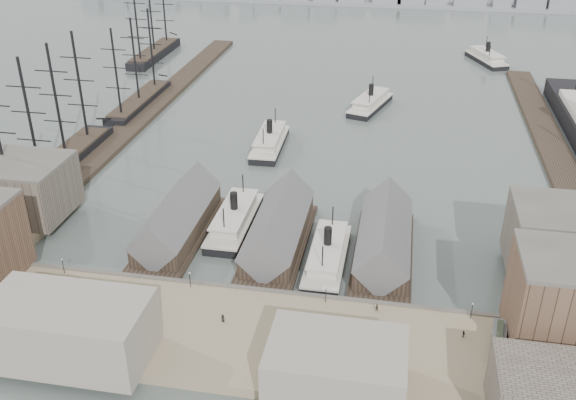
% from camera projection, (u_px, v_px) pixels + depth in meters
% --- Properties ---
extents(ground, '(900.00, 900.00, 0.00)m').
position_uv_depth(ground, '(264.00, 284.00, 145.82)').
color(ground, '#4C5854').
rests_on(ground, ground).
extents(quay, '(180.00, 30.00, 2.00)m').
position_uv_depth(quay, '(242.00, 337.00, 127.95)').
color(quay, gray).
rests_on(quay, ground).
extents(seawall, '(180.00, 1.20, 2.30)m').
position_uv_depth(seawall, '(259.00, 293.00, 140.76)').
color(seawall, '#59544C').
rests_on(seawall, ground).
extents(west_wharf, '(10.00, 220.00, 1.60)m').
position_uv_depth(west_wharf, '(146.00, 112.00, 243.38)').
color(west_wharf, '#2D231C').
rests_on(west_wharf, ground).
extents(east_wharf, '(10.00, 180.00, 1.60)m').
position_uv_depth(east_wharf, '(554.00, 151.00, 211.15)').
color(east_wharf, '#2D231C').
rests_on(east_wharf, ground).
extents(ferry_shed_west, '(14.00, 42.00, 12.60)m').
position_uv_depth(ferry_shed_west, '(178.00, 220.00, 162.52)').
color(ferry_shed_west, '#2D231C').
rests_on(ferry_shed_west, ground).
extents(ferry_shed_center, '(14.00, 42.00, 12.60)m').
position_uv_depth(ferry_shed_center, '(278.00, 229.00, 158.33)').
color(ferry_shed_center, '#2D231C').
rests_on(ferry_shed_center, ground).
extents(ferry_shed_east, '(14.00, 42.00, 12.60)m').
position_uv_depth(ferry_shed_east, '(384.00, 239.00, 154.14)').
color(ferry_shed_east, '#2D231C').
rests_on(ferry_shed_east, ground).
extents(warehouse_west_back, '(26.00, 20.00, 14.00)m').
position_uv_depth(warehouse_west_back, '(18.00, 188.00, 168.56)').
color(warehouse_west_back, '#60564C').
rests_on(warehouse_west_back, west_land).
extents(warehouse_east_back, '(28.00, 20.00, 15.00)m').
position_uv_depth(warehouse_east_back, '(574.00, 243.00, 143.47)').
color(warehouse_east_back, '#60564C').
rests_on(warehouse_east_back, east_land).
extents(street_bldg_center, '(24.00, 16.00, 10.00)m').
position_uv_depth(street_bldg_center, '(336.00, 368.00, 111.50)').
color(street_bldg_center, gray).
rests_on(street_bldg_center, quay).
extents(street_bldg_west, '(30.00, 16.00, 12.00)m').
position_uv_depth(street_bldg_west, '(69.00, 330.00, 119.09)').
color(street_bldg_west, gray).
rests_on(street_bldg_west, quay).
extents(street_bldg_east, '(18.00, 14.00, 11.00)m').
position_uv_depth(street_bldg_east, '(548.00, 397.00, 104.75)').
color(street_bldg_east, '#60564C').
rests_on(street_bldg_east, quay).
extents(lamp_post_far_w, '(0.44, 0.44, 3.92)m').
position_uv_depth(lamp_post_far_w, '(63.00, 263.00, 144.78)').
color(lamp_post_far_w, black).
rests_on(lamp_post_far_w, quay).
extents(lamp_post_near_w, '(0.44, 0.44, 3.92)m').
position_uv_depth(lamp_post_near_w, '(190.00, 277.00, 139.95)').
color(lamp_post_near_w, black).
rests_on(lamp_post_near_w, quay).
extents(lamp_post_near_e, '(0.44, 0.44, 3.92)m').
position_uv_depth(lamp_post_near_e, '(326.00, 292.00, 135.11)').
color(lamp_post_near_e, black).
rests_on(lamp_post_near_e, quay).
extents(lamp_post_far_e, '(0.44, 0.44, 3.92)m').
position_uv_depth(lamp_post_far_e, '(472.00, 308.00, 130.28)').
color(lamp_post_far_e, black).
rests_on(lamp_post_far_e, quay).
extents(ferry_docked_west, '(9.02, 30.08, 10.74)m').
position_uv_depth(ferry_docked_west, '(235.00, 219.00, 167.28)').
color(ferry_docked_west, black).
rests_on(ferry_docked_west, ground).
extents(ferry_docked_east, '(8.69, 28.96, 10.34)m').
position_uv_depth(ferry_docked_east, '(327.00, 254.00, 152.23)').
color(ferry_docked_east, black).
rests_on(ferry_docked_east, ground).
extents(ferry_open_near, '(9.72, 29.90, 10.60)m').
position_uv_depth(ferry_open_near, '(270.00, 141.00, 214.03)').
color(ferry_open_near, black).
rests_on(ferry_open_near, ground).
extents(ferry_open_mid, '(16.66, 30.44, 10.41)m').
position_uv_depth(ferry_open_mid, '(370.00, 102.00, 248.62)').
color(ferry_open_mid, black).
rests_on(ferry_open_mid, ground).
extents(ferry_open_far, '(19.11, 30.43, 10.45)m').
position_uv_depth(ferry_open_far, '(487.00, 58.00, 305.88)').
color(ferry_open_far, black).
rests_on(ferry_open_far, ground).
extents(sailing_ship_near, '(9.43, 65.00, 38.79)m').
position_uv_depth(sailing_ship_near, '(54.00, 167.00, 195.12)').
color(sailing_ship_near, black).
rests_on(sailing_ship_near, ground).
extents(sailing_ship_mid, '(8.39, 48.46, 34.48)m').
position_uv_depth(sailing_ship_mid, '(139.00, 101.00, 250.10)').
color(sailing_ship_mid, black).
rests_on(sailing_ship_mid, ground).
extents(sailing_ship_far, '(9.07, 50.37, 37.27)m').
position_uv_depth(sailing_ship_far, '(154.00, 52.00, 314.12)').
color(sailing_ship_far, black).
rests_on(sailing_ship_far, ground).
extents(tram, '(4.25, 10.58, 3.66)m').
position_uv_depth(tram, '(498.00, 342.00, 122.21)').
color(tram, black).
rests_on(tram, quay).
extents(horse_cart_left, '(4.66, 1.68, 1.50)m').
position_uv_depth(horse_cart_left, '(113.00, 298.00, 136.50)').
color(horse_cart_left, black).
rests_on(horse_cart_left, quay).
extents(horse_cart_center, '(4.79, 2.99, 1.42)m').
position_uv_depth(horse_cart_center, '(143.00, 325.00, 128.39)').
color(horse_cart_center, black).
rests_on(horse_cart_center, quay).
extents(horse_cart_right, '(4.68, 1.77, 1.70)m').
position_uv_depth(horse_cart_right, '(293.00, 356.00, 120.33)').
color(horse_cart_right, black).
rests_on(horse_cart_right, quay).
extents(pedestrian_0, '(0.68, 0.52, 1.77)m').
position_uv_depth(pedestrian_0, '(23.00, 276.00, 143.57)').
color(pedestrian_0, black).
rests_on(pedestrian_0, quay).
extents(pedestrian_1, '(0.91, 0.96, 1.56)m').
position_uv_depth(pedestrian_1, '(47.00, 305.00, 134.33)').
color(pedestrian_1, black).
rests_on(pedestrian_1, quay).
extents(pedestrian_2, '(1.19, 0.77, 1.73)m').
position_uv_depth(pedestrian_2, '(144.00, 288.00, 139.31)').
color(pedestrian_2, black).
rests_on(pedestrian_2, quay).
extents(pedestrian_3, '(1.02, 0.93, 1.67)m').
position_uv_depth(pedestrian_3, '(154.00, 342.00, 123.74)').
color(pedestrian_3, black).
rests_on(pedestrian_3, quay).
extents(pedestrian_4, '(0.91, 0.68, 1.70)m').
position_uv_depth(pedestrian_4, '(223.00, 318.00, 130.26)').
color(pedestrian_4, black).
rests_on(pedestrian_4, quay).
extents(pedestrian_5, '(0.74, 0.73, 1.66)m').
position_uv_depth(pedestrian_5, '(302.00, 339.00, 124.54)').
color(pedestrian_5, black).
rests_on(pedestrian_5, quay).
extents(pedestrian_6, '(0.95, 0.84, 1.64)m').
position_uv_depth(pedestrian_6, '(377.00, 308.00, 133.38)').
color(pedestrian_6, black).
rests_on(pedestrian_6, quay).
extents(pedestrian_7, '(0.98, 1.22, 1.65)m').
position_uv_depth(pedestrian_7, '(391.00, 351.00, 121.65)').
color(pedestrian_7, black).
rests_on(pedestrian_7, quay).
extents(pedestrian_8, '(0.79, 0.99, 1.57)m').
position_uv_depth(pedestrian_8, '(463.00, 334.00, 126.05)').
color(pedestrian_8, black).
rests_on(pedestrian_8, quay).
extents(pedestrian_9, '(1.02, 1.00, 1.77)m').
position_uv_depth(pedestrian_9, '(539.00, 374.00, 116.05)').
color(pedestrian_9, black).
rests_on(pedestrian_9, quay).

